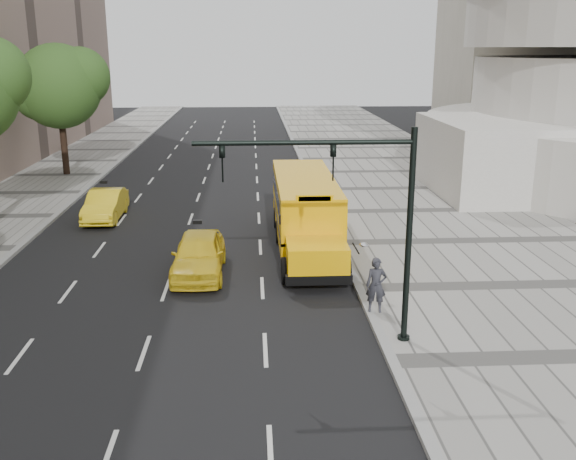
{
  "coord_description": "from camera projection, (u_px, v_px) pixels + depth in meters",
  "views": [
    {
      "loc": [
        2.21,
        -26.99,
        8.45
      ],
      "look_at": [
        3.5,
        -4.0,
        1.9
      ],
      "focal_mm": 40.0,
      "sensor_mm": 36.0,
      "label": 1
    }
  ],
  "objects": [
    {
      "name": "curb_far",
      "position": [
        17.0,
        249.0,
        27.66
      ],
      "size": [
        0.3,
        140.0,
        0.15
      ],
      "primitive_type": "cube",
      "color": "gray",
      "rests_on": "ground"
    },
    {
      "name": "taxi_far",
      "position": [
        105.0,
        205.0,
        32.61
      ],
      "size": [
        1.62,
        4.56,
        1.5
      ],
      "primitive_type": "imported",
      "rotation": [
        0.0,
        0.0,
        0.01
      ],
      "color": "yellow",
      "rests_on": "ground"
    },
    {
      "name": "pedestrian",
      "position": [
        376.0,
        285.0,
        20.73
      ],
      "size": [
        0.72,
        0.54,
        1.82
      ],
      "primitive_type": "imported",
      "rotation": [
        0.0,
        0.0,
        -0.16
      ],
      "color": "#2D2D34",
      "rests_on": "sidewalk_museum"
    },
    {
      "name": "tree_c",
      "position": [
        60.0,
        86.0,
        42.27
      ],
      "size": [
        6.26,
        5.56,
        8.8
      ],
      "color": "black",
      "rests_on": "ground"
    },
    {
      "name": "school_bus",
      "position": [
        305.0,
        206.0,
        28.18
      ],
      "size": [
        2.96,
        11.56,
        3.19
      ],
      "color": "#FFB404",
      "rests_on": "ground"
    },
    {
      "name": "curb_museum",
      "position": [
        339.0,
        244.0,
        28.41
      ],
      "size": [
        0.3,
        140.0,
        0.15
      ],
      "primitive_type": "cube",
      "color": "gray",
      "rests_on": "ground"
    },
    {
      "name": "ground",
      "position": [
        203.0,
        248.0,
        28.11
      ],
      "size": [
        140.0,
        140.0,
        0.0
      ],
      "primitive_type": "plane",
      "color": "black",
      "rests_on": "ground"
    },
    {
      "name": "sidewalk_museum",
      "position": [
        472.0,
        242.0,
        28.74
      ],
      "size": [
        12.0,
        140.0,
        0.15
      ],
      "primitive_type": "cube",
      "color": "gray",
      "rests_on": "ground"
    },
    {
      "name": "traffic_signal",
      "position": [
        360.0,
        211.0,
        17.83
      ],
      "size": [
        6.18,
        0.36,
        6.4
      ],
      "color": "black",
      "rests_on": "ground"
    },
    {
      "name": "taxi_near",
      "position": [
        199.0,
        254.0,
        24.6
      ],
      "size": [
        1.96,
        4.81,
        1.63
      ],
      "primitive_type": "imported",
      "rotation": [
        0.0,
        0.0,
        -0.01
      ],
      "color": "yellow",
      "rests_on": "ground"
    }
  ]
}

